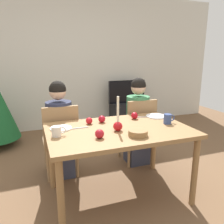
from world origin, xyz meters
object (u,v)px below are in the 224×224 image
person_left_child (60,131)px  plate_left (61,128)px  apple_near_candle (102,119)px  plate_right (156,116)px  person_right_child (137,123)px  chair_right (138,128)px  bowl_walnuts (138,133)px  chair_left (61,137)px  tv (127,91)px  apple_far_edge (134,116)px  candle_centerpiece (118,124)px  apple_by_left_plate (100,134)px  tv_stand (126,113)px  mug_right (168,119)px  mug_left (57,131)px  dining_table (119,136)px  apple_by_right_mug (89,121)px

person_left_child → plate_left: size_ratio=5.47×
apple_near_candle → plate_right: bearing=0.5°
person_left_child → plate_left: (-0.04, -0.46, 0.19)m
person_left_child → person_right_child: same height
chair_right → bowl_walnuts: chair_right is taller
chair_left → tv: size_ratio=1.14×
apple_near_candle → apple_far_edge: size_ratio=0.97×
candle_centerpiece → apple_by_left_plate: candle_centerpiece is taller
chair_left → apple_by_left_plate: (0.24, -0.80, 0.28)m
tv_stand → mug_right: bearing=-103.1°
tv → apple_near_candle: (-1.18, -2.05, 0.08)m
tv_stand → person_right_child: bearing=-108.8°
candle_centerpiece → chair_left: bearing=124.7°
chair_right → mug_left: size_ratio=7.03×
mug_right → tv_stand: bearing=76.9°
person_right_child → tv_stand: size_ratio=1.83×
chair_left → tv: (1.59, 1.69, 0.20)m
dining_table → bowl_walnuts: bearing=-71.4°
mug_right → dining_table: bearing=177.5°
chair_right → apple_by_left_plate: bearing=-134.2°
plate_right → apple_by_left_plate: size_ratio=2.90×
dining_table → person_right_child: (0.52, 0.64, -0.10)m
tv_stand → tv: 0.47m
dining_table → plate_left: bearing=161.4°
tv_stand → chair_right: bearing=-108.5°
tv_stand → tv: tv is taller
dining_table → apple_far_edge: 0.41m
chair_right → mug_right: (0.02, -0.63, 0.29)m
apple_near_candle → dining_table: bearing=-69.0°
mug_right → apple_far_edge: mug_right is taller
person_right_child → mug_right: (0.02, -0.66, 0.23)m
person_left_child → tv_stand: person_left_child is taller
chair_right → person_left_child: bearing=178.2°
plate_right → mug_left: bearing=-166.8°
tv_stand → apple_by_right_mug: 2.51m
plate_left → person_left_child: bearing=85.0°
chair_right → apple_by_left_plate: 1.15m
dining_table → person_left_child: bearing=128.0°
tv → apple_by_right_mug: size_ratio=11.23×
apple_by_right_mug → chair_right: bearing=25.5°
candle_centerpiece → apple_by_right_mug: bearing=123.3°
tv → apple_by_right_mug: bearing=-122.8°
mug_left → apple_by_left_plate: 0.39m
candle_centerpiece → dining_table: bearing=60.3°
chair_right → tv: (0.57, 1.69, 0.20)m
candle_centerpiece → mug_right: size_ratio=2.60×
person_right_child → chair_right: bearing=-90.0°
bowl_walnuts → apple_near_candle: apple_near_candle is taller
person_right_child → tv: bearing=71.2°
dining_table → apple_far_edge: size_ratio=17.79×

